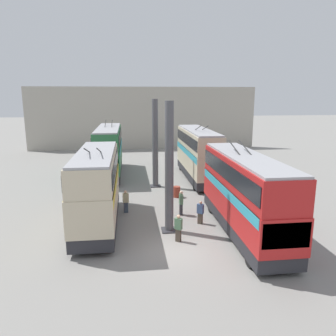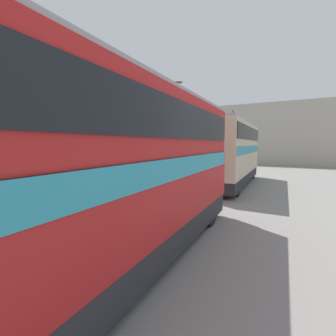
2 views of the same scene
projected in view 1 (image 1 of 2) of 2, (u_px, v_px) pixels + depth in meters
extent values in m
plane|color=gray|center=(175.00, 251.00, 18.10)|extent=(240.00, 240.00, 0.00)
cube|color=#A8A093|center=(143.00, 118.00, 51.70)|extent=(0.50, 36.00, 9.73)
cylinder|color=#4C4C51|center=(169.00, 168.00, 19.90)|extent=(0.53, 0.53, 8.10)
cube|color=#333338|center=(169.00, 230.00, 20.77)|extent=(0.96, 0.96, 0.08)
cylinder|color=#4C4C51|center=(155.00, 144.00, 30.03)|extent=(0.53, 0.53, 8.10)
cube|color=#333338|center=(156.00, 186.00, 30.90)|extent=(0.96, 0.96, 0.08)
cylinder|color=black|center=(291.00, 255.00, 16.53)|extent=(1.01, 0.30, 1.01)
cylinder|color=black|center=(251.00, 257.00, 16.29)|extent=(1.01, 0.30, 1.01)
cylinder|color=black|center=(239.00, 204.00, 24.20)|extent=(1.01, 0.30, 1.01)
cylinder|color=black|center=(211.00, 206.00, 23.96)|extent=(1.01, 0.30, 1.01)
cube|color=#28282D|center=(243.00, 223.00, 20.31)|extent=(10.70, 2.45, 0.78)
cube|color=red|center=(244.00, 202.00, 20.01)|extent=(10.92, 2.50, 1.94)
cube|color=teal|center=(245.00, 191.00, 19.86)|extent=(10.59, 2.54, 0.55)
cube|color=red|center=(246.00, 172.00, 19.61)|extent=(10.81, 2.43, 1.77)
cube|color=black|center=(246.00, 171.00, 19.59)|extent=(10.48, 2.51, 0.97)
cube|color=#9E9EA3|center=(247.00, 157.00, 19.40)|extent=(10.70, 2.25, 0.14)
cube|color=black|center=(286.00, 235.00, 14.74)|extent=(0.12, 2.30, 1.24)
cylinder|color=#282828|center=(245.00, 147.00, 20.69)|extent=(2.35, 0.07, 0.65)
cylinder|color=#282828|center=(234.00, 147.00, 20.61)|extent=(2.35, 0.07, 0.65)
cylinder|color=black|center=(199.00, 165.00, 37.91)|extent=(1.03, 0.30, 1.03)
cylinder|color=black|center=(181.00, 166.00, 37.67)|extent=(1.03, 0.30, 1.03)
cylinder|color=black|center=(218.00, 184.00, 29.83)|extent=(1.03, 0.30, 1.03)
cylinder|color=black|center=(195.00, 185.00, 29.59)|extent=(1.03, 0.30, 1.03)
cube|color=#28282D|center=(197.00, 172.00, 33.62)|extent=(11.11, 2.45, 0.78)
cube|color=beige|center=(198.00, 159.00, 33.31)|extent=(11.34, 2.50, 2.10)
cube|color=teal|center=(198.00, 151.00, 33.14)|extent=(11.00, 2.54, 0.55)
cube|color=beige|center=(198.00, 140.00, 32.89)|extent=(11.22, 2.43, 1.77)
cube|color=black|center=(198.00, 139.00, 32.87)|extent=(10.88, 2.51, 0.97)
cube|color=#9E9EA3|center=(198.00, 130.00, 32.68)|extent=(11.11, 2.25, 0.14)
cube|color=black|center=(188.00, 148.00, 38.70)|extent=(0.12, 2.30, 1.35)
cylinder|color=#282828|center=(205.00, 128.00, 31.27)|extent=(2.35, 0.07, 0.65)
cylinder|color=#282828|center=(198.00, 128.00, 31.19)|extent=(2.35, 0.07, 0.65)
cylinder|color=black|center=(116.00, 201.00, 24.94)|extent=(1.09, 0.30, 1.09)
cylinder|color=black|center=(88.00, 202.00, 24.69)|extent=(1.09, 0.30, 1.09)
cylinder|color=black|center=(112.00, 236.00, 18.63)|extent=(1.09, 0.30, 1.09)
cylinder|color=black|center=(74.00, 238.00, 18.38)|extent=(1.09, 0.30, 1.09)
cube|color=#28282D|center=(98.00, 215.00, 21.53)|extent=(9.32, 2.45, 0.79)
cube|color=beige|center=(97.00, 194.00, 21.22)|extent=(9.51, 2.50, 2.08)
cube|color=yellow|center=(97.00, 183.00, 21.05)|extent=(9.22, 2.54, 0.55)
cube|color=beige|center=(96.00, 166.00, 20.82)|extent=(9.41, 2.43, 1.60)
cube|color=black|center=(96.00, 165.00, 20.80)|extent=(9.13, 2.51, 0.88)
cube|color=#9E9EA3|center=(95.00, 153.00, 20.63)|extent=(9.32, 2.25, 0.14)
cube|color=black|center=(102.00, 174.00, 25.72)|extent=(0.12, 2.30, 1.33)
cylinder|color=#282828|center=(99.00, 150.00, 19.44)|extent=(2.35, 0.07, 0.65)
cylinder|color=#282828|center=(87.00, 150.00, 19.36)|extent=(2.35, 0.07, 0.65)
cylinder|color=black|center=(119.00, 179.00, 31.48)|extent=(0.99, 0.30, 0.99)
cylinder|color=black|center=(96.00, 180.00, 31.24)|extent=(0.99, 0.30, 0.99)
cylinder|color=black|center=(120.00, 163.00, 39.35)|extent=(0.99, 0.30, 0.99)
cylinder|color=black|center=(103.00, 163.00, 39.11)|extent=(0.99, 0.30, 0.99)
cube|color=#28282D|center=(110.00, 169.00, 35.36)|extent=(10.90, 2.45, 0.77)
cube|color=#286B3D|center=(109.00, 155.00, 35.03)|extent=(11.12, 2.50, 2.24)
cube|color=teal|center=(109.00, 147.00, 34.85)|extent=(10.79, 2.54, 0.55)
cube|color=#286B3D|center=(108.00, 137.00, 34.61)|extent=(11.01, 2.43, 1.69)
cube|color=black|center=(108.00, 136.00, 34.59)|extent=(10.68, 2.51, 0.93)
cube|color=#9E9EA3|center=(108.00, 128.00, 34.41)|extent=(10.90, 2.25, 0.14)
cube|color=black|center=(106.00, 163.00, 29.65)|extent=(0.12, 2.30, 1.44)
cylinder|color=#282828|center=(112.00, 123.00, 35.72)|extent=(2.35, 0.07, 0.65)
cylinder|color=#282828|center=(105.00, 124.00, 35.64)|extent=(2.35, 0.07, 0.65)
cube|color=#473D33|center=(200.00, 218.00, 21.82)|extent=(0.34, 0.36, 0.73)
cube|color=#3D5684|center=(200.00, 209.00, 21.68)|extent=(0.45, 0.48, 0.64)
sphere|color=tan|center=(201.00, 203.00, 21.58)|extent=(0.21, 0.21, 0.21)
cube|color=#473D33|center=(178.00, 235.00, 19.16)|extent=(0.34, 0.36, 0.77)
cube|color=#4C7051|center=(178.00, 224.00, 19.00)|extent=(0.44, 0.48, 0.67)
sphere|color=tan|center=(178.00, 216.00, 18.90)|extent=(0.22, 0.22, 0.22)
cube|color=#2D2D33|center=(181.00, 209.00, 23.44)|extent=(0.31, 0.21, 0.83)
cube|color=#4C7051|center=(181.00, 199.00, 23.28)|extent=(0.43, 0.25, 0.72)
sphere|color=beige|center=(181.00, 193.00, 23.17)|extent=(0.23, 0.23, 0.23)
cube|color=#384251|center=(126.00, 207.00, 23.94)|extent=(0.23, 0.32, 0.78)
cube|color=tan|center=(126.00, 198.00, 23.78)|extent=(0.28, 0.44, 0.67)
sphere|color=beige|center=(126.00, 192.00, 23.68)|extent=(0.22, 0.22, 0.22)
cylinder|color=#933828|center=(177.00, 192.00, 27.55)|extent=(0.59, 0.59, 0.92)
cylinder|color=#933828|center=(177.00, 192.00, 27.55)|extent=(0.62, 0.62, 0.04)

